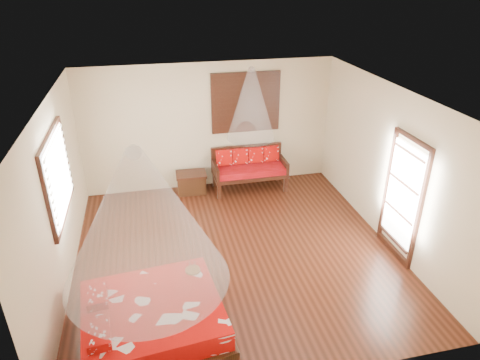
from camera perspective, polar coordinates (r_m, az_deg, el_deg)
room at (r=6.97m, az=-0.60°, el=-0.18°), size 5.54×5.54×2.84m
bed at (r=6.20m, az=-11.59°, el=-17.78°), size 2.07×1.91×0.63m
daybed at (r=9.60m, az=1.20°, el=1.79°), size 1.63×0.73×0.94m
storage_chest at (r=9.59m, az=-6.48°, el=-0.31°), size 0.68×0.51×0.46m
shutter_panel at (r=9.43m, az=0.78°, el=10.29°), size 1.52×0.06×1.32m
window_left at (r=7.04m, az=-23.09°, el=0.56°), size 0.10×1.74×1.34m
glazed_door at (r=7.63m, az=20.81°, el=-2.35°), size 0.08×1.02×2.16m
wine_tray at (r=6.47m, az=-6.34°, el=-11.62°), size 0.22×0.22×0.18m
mosquito_net_main at (r=5.23m, az=-13.01°, el=-5.02°), size 2.08×2.08×1.80m
mosquito_net_daybed at (r=8.97m, az=1.49°, el=10.09°), size 1.03×1.03×1.50m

